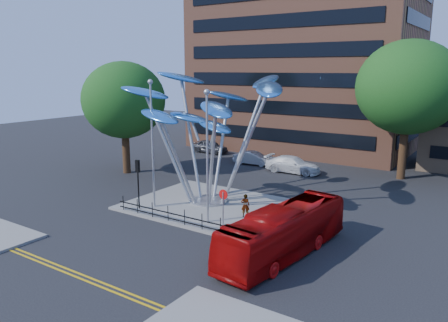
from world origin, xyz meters
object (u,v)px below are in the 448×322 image
Objects in this scene: tree_left at (124,100)px; parked_car_right at (293,165)px; parked_car_left at (210,146)px; street_lamp_left at (152,133)px; traffic_light_island at (138,174)px; tree_right at (408,88)px; no_entry_sign_island at (223,202)px; red_bus at (284,232)px; pedestrian at (245,205)px; street_lamp_right at (207,145)px; leaf_sculpture at (208,109)px; parked_car_mid at (254,158)px.

tree_left is 16.79m from parked_car_right.
tree_left is 2.34× the size of parked_car_left.
traffic_light_island is (-0.50, -1.00, -2.74)m from street_lamp_left.
parked_car_left is (-21.28, 0.44, -7.29)m from tree_right.
red_bus reaches higher than no_entry_sign_island.
pedestrian is (-4.61, 3.73, -0.40)m from red_bus.
pedestrian is 0.35× the size of parked_car_left.
no_entry_sign_island is at bearing -25.07° from tree_left.
tree_left reaches higher than street_lamp_right.
parked_car_right is (3.48, 15.27, -4.59)m from street_lamp_left.
traffic_light_island reaches higher than red_bus.
tree_right reaches higher than leaf_sculpture.
leaf_sculpture is at bearing -169.28° from parked_car_mid.
tree_right is at bearing 68.46° from street_lamp_right.
tree_left is at bearing 145.62° from street_lamp_left.
leaf_sculpture reaches higher than no_entry_sign_island.
tree_left is 1.96× the size of parked_car_right.
street_lamp_right is at bearing 5.19° from traffic_light_island.
tree_right is 2.75× the size of parked_car_left.
pedestrian reaches higher than parked_car_right.
tree_right is 22.49m from street_lamp_left.
traffic_light_island is 17.31m from parked_car_mid.
pedestrian is 0.38× the size of parked_car_mid.
parked_car_right is (-7.62, 17.39, -0.56)m from red_bus.
red_bus is 1.80× the size of parked_car_right.
traffic_light_island is at bearing -125.04° from leaf_sculpture.
red_bus is at bearing 114.34° from pedestrian.
street_lamp_left reaches higher than pedestrian.
tree_left is at bearing 163.41° from red_bus.
traffic_light_island is 0.65× the size of parked_car_right.
tree_left is (-22.00, -12.00, -1.24)m from tree_right.
no_entry_sign_island is (1.50, -0.48, -3.28)m from street_lamp_right.
no_entry_sign_island is at bearing -138.82° from parked_car_left.
parked_car_left is (-15.27, 17.32, -0.17)m from pedestrian.
tree_right is at bearing -85.86° from parked_car_mid.
leaf_sculpture is 4.28m from street_lamp_left.
tree_left is 18.35m from no_entry_sign_island.
no_entry_sign_island reaches higher than pedestrian.
street_lamp_right is 0.88× the size of red_bus.
pedestrian is (-0.01, 2.60, -0.89)m from no_entry_sign_island.
leaf_sculpture reaches higher than street_lamp_right.
tree_right is 25.09m from tree_left.
parked_car_right is at bearing 85.02° from leaf_sculpture.
leaf_sculpture is at bearing 52.60° from street_lamp_left.
pedestrian is 0.29× the size of parked_car_right.
tree_left is at bearing -43.65° from pedestrian.
no_entry_sign_island is 0.56× the size of parked_car_left.
no_entry_sign_island is at bearing -107.12° from tree_right.
parked_car_right is at bearing -160.28° from tree_right.
parked_car_mid is at bearing 92.74° from traffic_light_island.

